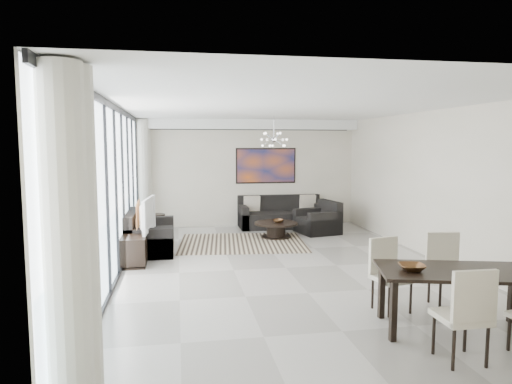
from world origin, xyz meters
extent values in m
cube|color=#A8A39B|center=(0.00, 0.00, 0.01)|extent=(6.00, 9.00, 0.02)
cube|color=white|center=(0.00, 0.00, 2.89)|extent=(6.00, 9.00, 0.02)
cube|color=beige|center=(0.00, 4.49, 1.45)|extent=(6.00, 0.02, 2.90)
cube|color=beige|center=(0.00, -4.49, 1.45)|extent=(6.00, 0.02, 2.90)
cube|color=beige|center=(2.99, 0.00, 1.45)|extent=(0.02, 9.00, 2.90)
cube|color=silver|center=(-2.98, 0.00, 1.45)|extent=(0.01, 8.95, 2.85)
cube|color=black|center=(-2.94, 0.00, 2.85)|extent=(0.04, 8.95, 0.10)
cube|color=black|center=(-2.94, 0.00, 0.03)|extent=(0.04, 8.95, 0.06)
cube|color=black|center=(-2.94, -4.00, 1.45)|extent=(0.04, 0.05, 2.88)
cube|color=black|center=(-2.94, -3.00, 1.45)|extent=(0.04, 0.05, 2.88)
cube|color=black|center=(-2.94, -2.00, 1.45)|extent=(0.04, 0.05, 2.88)
cube|color=black|center=(-2.94, -1.00, 1.45)|extent=(0.04, 0.05, 2.88)
cube|color=black|center=(-2.94, 0.00, 1.45)|extent=(0.04, 0.05, 2.88)
cube|color=black|center=(-2.94, 1.00, 1.45)|extent=(0.04, 0.05, 2.88)
cube|color=black|center=(-2.94, 2.00, 1.45)|extent=(0.04, 0.05, 2.88)
cube|color=black|center=(-2.94, 3.00, 1.45)|extent=(0.04, 0.05, 2.88)
cube|color=black|center=(-2.94, 4.00, 1.45)|extent=(0.04, 0.05, 2.88)
cylinder|color=beige|center=(-2.80, -4.15, 1.45)|extent=(0.36, 0.36, 2.85)
cylinder|color=beige|center=(-2.80, 4.15, 1.45)|extent=(0.36, 0.36, 2.85)
cube|color=white|center=(0.00, 4.30, 2.77)|extent=(5.98, 0.40, 0.26)
cube|color=#C2541B|center=(0.50, 4.47, 1.65)|extent=(1.68, 0.04, 0.98)
cylinder|color=silver|center=(0.30, 2.50, 2.62)|extent=(0.02, 0.02, 0.55)
sphere|color=silver|center=(0.30, 2.50, 2.35)|extent=(0.12, 0.12, 0.12)
cube|color=black|center=(-0.49, 2.21, 0.01)|extent=(3.02, 2.44, 0.01)
cylinder|color=black|center=(0.40, 2.69, 0.34)|extent=(1.04, 1.04, 0.04)
cylinder|color=black|center=(0.40, 2.69, 0.16)|extent=(0.46, 0.46, 0.32)
cylinder|color=black|center=(0.40, 2.69, 0.02)|extent=(0.73, 0.73, 0.03)
imported|color=brown|center=(0.45, 2.67, 0.41)|extent=(0.27, 0.27, 0.08)
cube|color=black|center=(0.85, 4.02, 0.21)|extent=(2.31, 0.94, 0.42)
cube|color=black|center=(0.85, 4.40, 0.63)|extent=(2.31, 0.19, 0.42)
cube|color=black|center=(-0.20, 4.02, 0.30)|extent=(0.19, 0.94, 0.61)
cube|color=black|center=(1.91, 4.02, 0.30)|extent=(0.19, 0.94, 0.61)
cube|color=black|center=(-2.50, 1.78, 0.21)|extent=(0.95, 1.68, 0.42)
cube|color=black|center=(-2.88, 1.78, 0.63)|extent=(0.19, 1.68, 0.42)
cube|color=black|center=(-2.50, 1.04, 0.31)|extent=(0.95, 0.19, 0.61)
cube|color=black|center=(-2.50, 2.53, 0.31)|extent=(0.95, 0.19, 0.61)
cube|color=black|center=(1.55, 3.05, 0.20)|extent=(1.09, 1.13, 0.40)
cube|color=black|center=(1.91, 3.13, 0.61)|extent=(0.38, 0.98, 0.40)
cube|color=black|center=(1.47, 3.43, 0.29)|extent=(0.93, 0.37, 0.59)
cube|color=black|center=(1.63, 2.67, 0.29)|extent=(0.93, 0.37, 0.59)
cylinder|color=black|center=(-2.43, 3.24, 0.54)|extent=(0.41, 0.41, 0.04)
cylinder|color=black|center=(-2.43, 3.24, 0.26)|extent=(0.06, 0.06, 0.51)
cylinder|color=black|center=(-2.43, 3.24, 0.02)|extent=(0.28, 0.28, 0.03)
cube|color=black|center=(-2.76, 1.17, 0.27)|extent=(0.49, 1.74, 0.54)
imported|color=gray|center=(-2.60, 1.14, 0.87)|extent=(0.28, 1.15, 0.66)
cube|color=black|center=(1.34, -3.10, 0.73)|extent=(1.98, 1.33, 0.04)
cube|color=black|center=(0.47, -3.24, 0.36)|extent=(0.07, 0.07, 0.71)
cube|color=black|center=(0.65, -2.56, 0.36)|extent=(0.07, 0.07, 0.71)
cube|color=black|center=(2.21, -2.96, 0.36)|extent=(0.07, 0.07, 0.71)
cube|color=beige|center=(0.93, -3.80, 0.47)|extent=(0.48, 0.48, 0.06)
cube|color=beige|center=(0.93, -4.00, 0.73)|extent=(0.47, 0.06, 0.57)
cylinder|color=black|center=(0.75, -3.61, 0.22)|extent=(0.04, 0.04, 0.44)
cylinder|color=black|center=(1.11, -3.98, 0.22)|extent=(0.04, 0.04, 0.44)
cylinder|color=black|center=(1.61, -3.67, 0.19)|extent=(0.04, 0.04, 0.38)
cube|color=beige|center=(0.89, -2.34, 0.45)|extent=(0.53, 0.53, 0.06)
cube|color=beige|center=(0.85, -2.15, 0.70)|extent=(0.45, 0.14, 0.55)
cylinder|color=black|center=(1.10, -2.48, 0.21)|extent=(0.04, 0.04, 0.42)
cylinder|color=black|center=(0.68, -2.21, 0.21)|extent=(0.04, 0.04, 0.42)
cube|color=beige|center=(1.73, -2.33, 0.46)|extent=(0.52, 0.52, 0.06)
cube|color=beige|center=(1.76, -2.13, 0.73)|extent=(0.47, 0.11, 0.56)
cylinder|color=black|center=(1.88, -2.53, 0.22)|extent=(0.04, 0.04, 0.43)
cylinder|color=black|center=(1.57, -2.12, 0.22)|extent=(0.04, 0.04, 0.43)
imported|color=brown|center=(0.79, -3.03, 0.79)|extent=(0.35, 0.35, 0.08)
camera|label=1|loc=(-1.92, -7.91, 2.24)|focal=32.00mm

